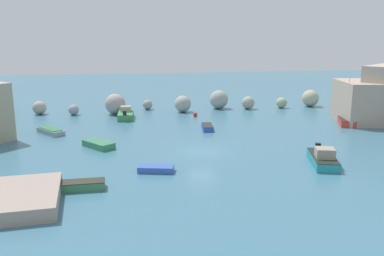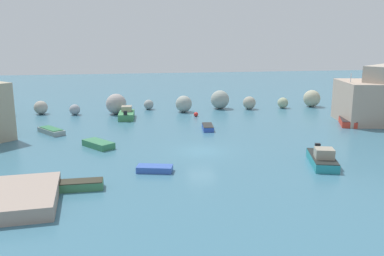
{
  "view_description": "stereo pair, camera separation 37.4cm",
  "coord_description": "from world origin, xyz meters",
  "px_view_note": "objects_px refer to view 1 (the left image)",
  "views": [
    {
      "loc": [
        -7.18,
        -35.12,
        10.24
      ],
      "look_at": [
        0.0,
        5.23,
        1.0
      ],
      "focal_mm": 38.43,
      "sensor_mm": 36.0,
      "label": 1
    },
    {
      "loc": [
        -6.81,
        -35.18,
        10.24
      ],
      "look_at": [
        0.0,
        5.23,
        1.0
      ],
      "focal_mm": 38.43,
      "sensor_mm": 36.0,
      "label": 2
    }
  ],
  "objects_px": {
    "moored_boat_0": "(126,114)",
    "moored_boat_1": "(207,127)",
    "moored_boat_7": "(99,144)",
    "moored_boat_2": "(156,169)",
    "moored_boat_4": "(346,120)",
    "moored_boat_6": "(81,185)",
    "channel_buoy": "(195,114)",
    "moored_boat_3": "(323,158)",
    "moored_boat_5": "(51,131)"
  },
  "relations": [
    {
      "from": "moored_boat_7",
      "to": "moored_boat_3",
      "type": "bearing_deg",
      "value": -152.39
    },
    {
      "from": "moored_boat_1",
      "to": "moored_boat_5",
      "type": "bearing_deg",
      "value": -86.68
    },
    {
      "from": "moored_boat_3",
      "to": "moored_boat_5",
      "type": "height_order",
      "value": "moored_boat_3"
    },
    {
      "from": "moored_boat_2",
      "to": "moored_boat_6",
      "type": "relative_size",
      "value": 0.92
    },
    {
      "from": "moored_boat_3",
      "to": "moored_boat_7",
      "type": "distance_m",
      "value": 20.08
    },
    {
      "from": "moored_boat_1",
      "to": "moored_boat_6",
      "type": "xyz_separation_m",
      "value": [
        -12.3,
        -16.38,
        0.03
      ]
    },
    {
      "from": "moored_boat_6",
      "to": "moored_boat_7",
      "type": "bearing_deg",
      "value": 85.86
    },
    {
      "from": "channel_buoy",
      "to": "moored_boat_2",
      "type": "xyz_separation_m",
      "value": [
        -7.0,
        -21.17,
        -0.05
      ]
    },
    {
      "from": "moored_boat_4",
      "to": "moored_boat_2",
      "type": "bearing_deg",
      "value": 143.21
    },
    {
      "from": "moored_boat_0",
      "to": "moored_boat_3",
      "type": "height_order",
      "value": "moored_boat_3"
    },
    {
      "from": "moored_boat_1",
      "to": "moored_boat_3",
      "type": "xyz_separation_m",
      "value": [
        6.57,
        -14.05,
        0.24
      ]
    },
    {
      "from": "moored_boat_0",
      "to": "moored_boat_4",
      "type": "bearing_deg",
      "value": -102.41
    },
    {
      "from": "moored_boat_6",
      "to": "channel_buoy",
      "type": "bearing_deg",
      "value": 62.32
    },
    {
      "from": "channel_buoy",
      "to": "moored_boat_7",
      "type": "bearing_deg",
      "value": -131.43
    },
    {
      "from": "moored_boat_0",
      "to": "moored_boat_6",
      "type": "height_order",
      "value": "moored_boat_0"
    },
    {
      "from": "moored_boat_0",
      "to": "moored_boat_2",
      "type": "height_order",
      "value": "moored_boat_0"
    },
    {
      "from": "moored_boat_6",
      "to": "moored_boat_3",
      "type": "bearing_deg",
      "value": 6.5
    },
    {
      "from": "moored_boat_3",
      "to": "channel_buoy",
      "type": "bearing_deg",
      "value": -146.93
    },
    {
      "from": "moored_boat_1",
      "to": "moored_boat_4",
      "type": "bearing_deg",
      "value": 97.68
    },
    {
      "from": "moored_boat_2",
      "to": "moored_boat_5",
      "type": "xyz_separation_m",
      "value": [
        -9.93,
        14.51,
        0.05
      ]
    },
    {
      "from": "moored_boat_5",
      "to": "channel_buoy",
      "type": "bearing_deg",
      "value": -104.3
    },
    {
      "from": "moored_boat_4",
      "to": "moored_boat_7",
      "type": "bearing_deg",
      "value": 124.75
    },
    {
      "from": "moored_boat_0",
      "to": "moored_boat_4",
      "type": "height_order",
      "value": "moored_boat_4"
    },
    {
      "from": "moored_boat_0",
      "to": "moored_boat_1",
      "type": "bearing_deg",
      "value": -127.85
    },
    {
      "from": "moored_boat_1",
      "to": "moored_boat_6",
      "type": "distance_m",
      "value": 20.48
    },
    {
      "from": "moored_boat_4",
      "to": "moored_boat_6",
      "type": "bearing_deg",
      "value": 142.91
    },
    {
      "from": "moored_boat_1",
      "to": "moored_boat_2",
      "type": "distance_m",
      "value": 15.19
    },
    {
      "from": "moored_boat_4",
      "to": "channel_buoy",
      "type": "bearing_deg",
      "value": 89.67
    },
    {
      "from": "moored_boat_3",
      "to": "moored_boat_6",
      "type": "distance_m",
      "value": 19.01
    },
    {
      "from": "channel_buoy",
      "to": "moored_boat_5",
      "type": "height_order",
      "value": "moored_boat_5"
    },
    {
      "from": "moored_boat_5",
      "to": "moored_boat_6",
      "type": "height_order",
      "value": "moored_boat_6"
    },
    {
      "from": "moored_boat_2",
      "to": "moored_boat_7",
      "type": "relative_size",
      "value": 0.83
    },
    {
      "from": "moored_boat_4",
      "to": "moored_boat_5",
      "type": "distance_m",
      "value": 33.86
    },
    {
      "from": "moored_boat_6",
      "to": "moored_boat_7",
      "type": "height_order",
      "value": "moored_boat_6"
    },
    {
      "from": "moored_boat_2",
      "to": "moored_boat_1",
      "type": "bearing_deg",
      "value": -103.07
    },
    {
      "from": "moored_boat_1",
      "to": "moored_boat_7",
      "type": "xyz_separation_m",
      "value": [
        -11.61,
        -5.53,
        0.02
      ]
    },
    {
      "from": "moored_boat_2",
      "to": "moored_boat_0",
      "type": "bearing_deg",
      "value": -70.82
    },
    {
      "from": "moored_boat_3",
      "to": "moored_boat_7",
      "type": "xyz_separation_m",
      "value": [
        -18.18,
        8.52,
        -0.22
      ]
    },
    {
      "from": "moored_boat_3",
      "to": "moored_boat_4",
      "type": "xyz_separation_m",
      "value": [
        10.39,
        14.33,
        -0.12
      ]
    },
    {
      "from": "channel_buoy",
      "to": "moored_boat_2",
      "type": "distance_m",
      "value": 22.3
    },
    {
      "from": "channel_buoy",
      "to": "moored_boat_7",
      "type": "relative_size",
      "value": 0.16
    },
    {
      "from": "moored_boat_4",
      "to": "moored_boat_7",
      "type": "height_order",
      "value": "moored_boat_4"
    },
    {
      "from": "moored_boat_7",
      "to": "moored_boat_6",
      "type": "bearing_deg",
      "value": 139.11
    },
    {
      "from": "moored_boat_0",
      "to": "moored_boat_7",
      "type": "xyz_separation_m",
      "value": [
        -2.79,
        -13.48,
        -0.24
      ]
    },
    {
      "from": "moored_boat_2",
      "to": "moored_boat_7",
      "type": "bearing_deg",
      "value": -45.52
    },
    {
      "from": "channel_buoy",
      "to": "moored_boat_4",
      "type": "distance_m",
      "value": 18.46
    },
    {
      "from": "moored_boat_3",
      "to": "moored_boat_4",
      "type": "distance_m",
      "value": 17.7
    },
    {
      "from": "moored_boat_7",
      "to": "moored_boat_1",
      "type": "bearing_deg",
      "value": -101.82
    },
    {
      "from": "moored_boat_1",
      "to": "moored_boat_4",
      "type": "height_order",
      "value": "moored_boat_4"
    },
    {
      "from": "moored_boat_1",
      "to": "moored_boat_2",
      "type": "height_order",
      "value": "moored_boat_1"
    }
  ]
}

